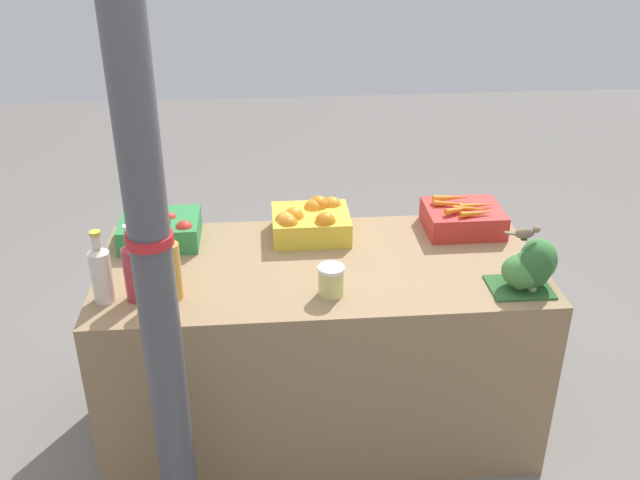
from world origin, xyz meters
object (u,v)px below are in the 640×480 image
support_pole (154,273)px  pickle_jar (331,281)px  broccoli_pile (532,266)px  juice_bottle_amber (169,266)px  orange_crate (309,221)px  carrot_crate (463,218)px  sparrow_bird (526,233)px  juice_bottle_cloudy (101,272)px  apple_crate (158,228)px  juice_bottle_ruby (134,269)px

support_pole → pickle_jar: bearing=34.9°
broccoli_pile → juice_bottle_amber: size_ratio=0.79×
orange_crate → carrot_crate: (0.64, 0.00, -0.01)m
pickle_jar → support_pole: bearing=-145.1°
support_pole → sparrow_bird: size_ratio=16.28×
sparrow_bird → pickle_jar: bearing=175.4°
broccoli_pile → sparrow_bird: 0.13m
orange_crate → juice_bottle_cloudy: 0.87m
apple_crate → juice_bottle_cloudy: size_ratio=1.16×
carrot_crate → juice_bottle_amber: (-1.16, -0.44, 0.07)m
juice_bottle_ruby → sparrow_bird: juice_bottle_ruby is taller
support_pole → carrot_crate: size_ratio=7.05×
support_pole → juice_bottle_cloudy: bearing=121.8°
broccoli_pile → sparrow_bird: (-0.03, 0.01, 0.13)m
broccoli_pile → juice_bottle_ruby: size_ratio=0.83×
apple_crate → juice_bottle_cloudy: bearing=-107.4°
carrot_crate → juice_bottle_cloudy: bearing=-162.5°
apple_crate → juice_bottle_amber: 0.45m
orange_crate → juice_bottle_ruby: size_ratio=1.09×
juice_bottle_amber → pickle_jar: (0.56, -0.03, -0.07)m
pickle_jar → juice_bottle_ruby: bearing=177.7°
carrot_crate → juice_bottle_ruby: juice_bottle_ruby is taller
apple_crate → juice_bottle_cloudy: (-0.14, -0.44, 0.05)m
support_pole → orange_crate: size_ratio=7.05×
carrot_crate → pickle_jar: size_ratio=2.82×
broccoli_pile → apple_crate: bearing=160.4°
juice_bottle_amber → carrot_crate: bearing=20.7°
carrot_crate → apple_crate: bearing=-180.0°
support_pole → juice_bottle_cloudy: size_ratio=8.19×
apple_crate → juice_bottle_cloudy: juice_bottle_cloudy is taller
juice_bottle_ruby → pickle_jar: 0.68m
apple_crate → broccoli_pile: broccoli_pile is taller
juice_bottle_amber → sparrow_bird: bearing=-1.6°
juice_bottle_cloudy → pickle_jar: (0.79, -0.03, -0.06)m
juice_bottle_cloudy → juice_bottle_amber: size_ratio=0.89×
orange_crate → carrot_crate: bearing=0.1°
apple_crate → pickle_jar: bearing=-35.4°
juice_bottle_cloudy → sparrow_bird: 1.48m
broccoli_pile → sparrow_bird: sparrow_bird is taller
juice_bottle_ruby → juice_bottle_amber: (0.12, -0.00, 0.01)m
carrot_crate → juice_bottle_amber: size_ratio=1.04×
support_pole → juice_bottle_amber: bearing=92.5°
apple_crate → carrot_crate: 1.26m
carrot_crate → pickle_jar: (-0.60, -0.47, 0.00)m
support_pole → sparrow_bird: 1.28m
support_pole → orange_crate: 1.01m
broccoli_pile → juice_bottle_ruby: juice_bottle_ruby is taller
support_pole → juice_bottle_ruby: support_pole is taller
support_pole → broccoli_pile: bearing=15.8°
juice_bottle_cloudy → sparrow_bird: bearing=-1.4°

